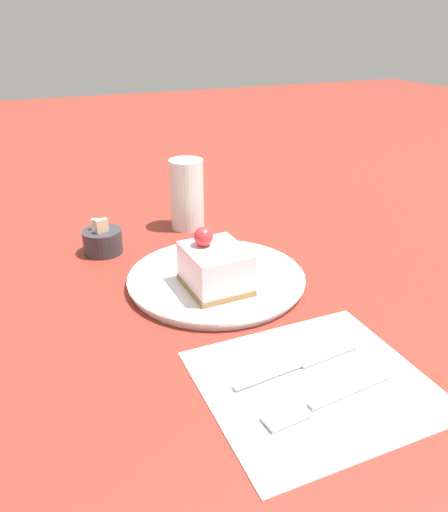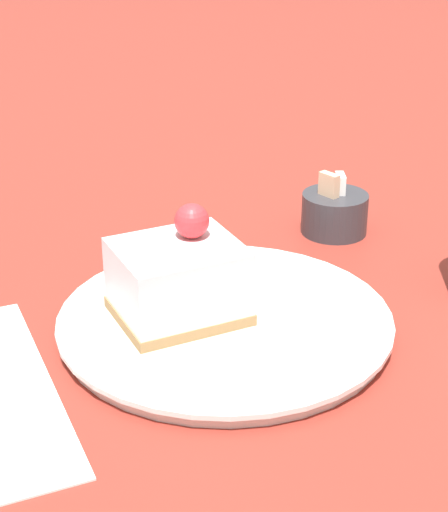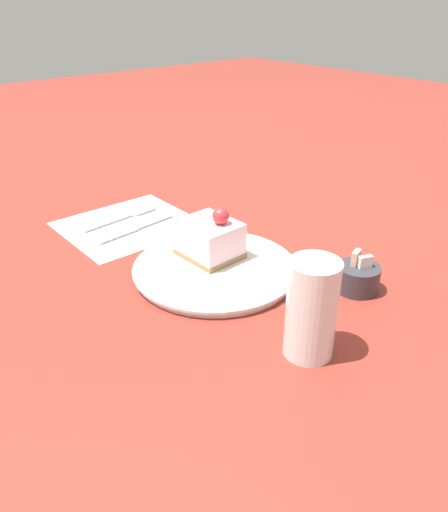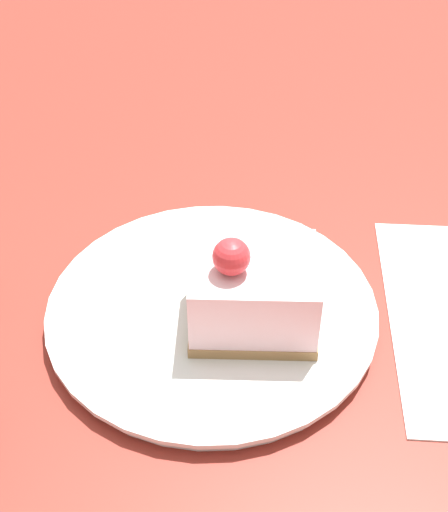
# 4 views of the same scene
# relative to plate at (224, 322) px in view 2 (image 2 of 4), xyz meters

# --- Properties ---
(ground_plane) EXTENTS (4.00, 4.00, 0.00)m
(ground_plane) POSITION_rel_plate_xyz_m (0.00, -0.04, -0.01)
(ground_plane) COLOR maroon
(plate) EXTENTS (0.25, 0.25, 0.01)m
(plate) POSITION_rel_plate_xyz_m (0.00, 0.00, 0.00)
(plate) COLOR silver
(plate) RESTS_ON ground_plane
(cake_slice) EXTENTS (0.09, 0.08, 0.08)m
(cake_slice) POSITION_rel_plate_xyz_m (-0.03, 0.01, 0.04)
(cake_slice) COLOR #9E7547
(cake_slice) RESTS_ON plate
(sugar_bowl) EXTENTS (0.06, 0.06, 0.06)m
(sugar_bowl) POSITION_rel_plate_xyz_m (0.17, 0.13, 0.01)
(sugar_bowl) COLOR #333338
(sugar_bowl) RESTS_ON ground_plane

